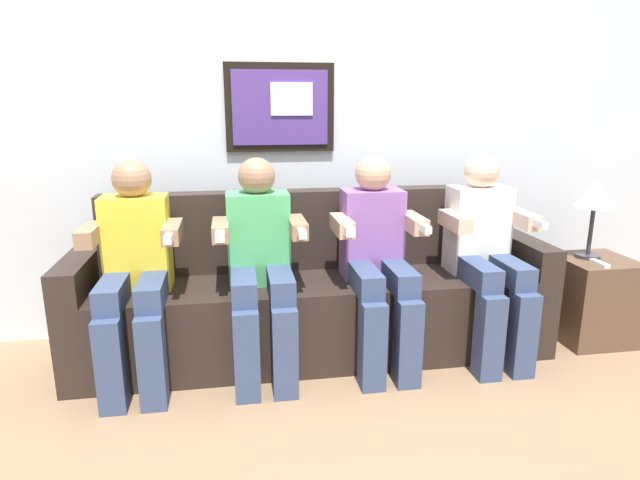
{
  "coord_description": "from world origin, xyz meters",
  "views": [
    {
      "loc": [
        -0.43,
        -2.43,
        1.38
      ],
      "look_at": [
        0.0,
        0.15,
        0.7
      ],
      "focal_mm": 29.86,
      "sensor_mm": 36.0,
      "label": 1
    }
  ],
  "objects": [
    {
      "name": "person_rightmost",
      "position": [
        0.92,
        0.16,
        0.61
      ],
      "size": [
        0.46,
        0.56,
        1.11
      ],
      "color": "white",
      "rests_on": "ground_plane"
    },
    {
      "name": "table_lamp",
      "position": [
        1.61,
        0.26,
        0.86
      ],
      "size": [
        0.22,
        0.22,
        0.46
      ],
      "color": "#333338",
      "rests_on": "side_table_right"
    },
    {
      "name": "couch",
      "position": [
        0.0,
        0.33,
        0.31
      ],
      "size": [
        2.59,
        0.58,
        0.9
      ],
      "color": "#2D231E",
      "rests_on": "ground_plane"
    },
    {
      "name": "side_table_right",
      "position": [
        1.64,
        0.22,
        0.25
      ],
      "size": [
        0.4,
        0.4,
        0.5
      ],
      "color": "brown",
      "rests_on": "ground_plane"
    },
    {
      "name": "back_wall_assembly",
      "position": [
        -0.0,
        0.76,
        1.3
      ],
      "size": [
        4.99,
        0.1,
        2.6
      ],
      "color": "silver",
      "rests_on": "ground_plane"
    },
    {
      "name": "person_leftmost",
      "position": [
        -0.92,
        0.16,
        0.61
      ],
      "size": [
        0.46,
        0.56,
        1.11
      ],
      "color": "yellow",
      "rests_on": "ground_plane"
    },
    {
      "name": "spare_remote_on_table",
      "position": [
        1.57,
        0.11,
        0.51
      ],
      "size": [
        0.04,
        0.13,
        0.02
      ],
      "primitive_type": "cube",
      "color": "white",
      "rests_on": "side_table_right"
    },
    {
      "name": "ground_plane",
      "position": [
        0.0,
        0.0,
        0.0
      ],
      "size": [
        6.49,
        6.49,
        0.0
      ],
      "primitive_type": "plane",
      "color": "#8C6B4C"
    },
    {
      "name": "person_right_center",
      "position": [
        0.31,
        0.16,
        0.61
      ],
      "size": [
        0.46,
        0.56,
        1.11
      ],
      "color": "#8C59A5",
      "rests_on": "ground_plane"
    },
    {
      "name": "person_left_center",
      "position": [
        -0.31,
        0.16,
        0.61
      ],
      "size": [
        0.46,
        0.56,
        1.11
      ],
      "color": "#4CB266",
      "rests_on": "ground_plane"
    }
  ]
}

